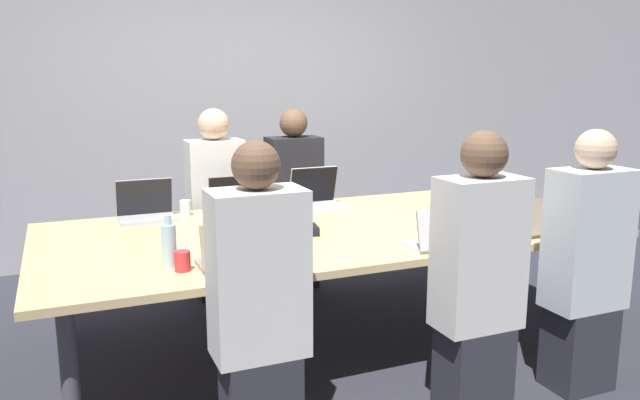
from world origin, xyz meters
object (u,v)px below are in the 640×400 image
Objects in this scene: person_far_center at (294,202)px; laptop_far_midleft at (234,201)px; laptop_far_center at (316,196)px; laptop_near_midright at (443,236)px; person_far_midleft at (216,207)px; bottle_near_left at (169,245)px; laptop_near_right at (526,225)px; cup_near_midright at (476,233)px; person_near_left at (259,307)px; laptop_far_left at (146,208)px; person_near_right at (585,267)px; person_near_midright at (478,281)px; cup_far_center at (280,205)px; cup_far_left at (185,208)px; cup_far_midleft at (270,202)px; cup_near_left at (182,261)px; laptop_near_left at (233,254)px; stapler at (313,229)px.

laptop_far_midleft is (-0.56, -0.33, 0.12)m from person_far_center.
laptop_far_center is 0.96× the size of laptop_near_midright.
person_far_midleft is (-0.60, 0.45, -0.12)m from laptop_far_center.
person_far_midleft is 3.88× the size of laptop_near_midright.
bottle_near_left is at bearing -119.08° from laptop_far_midleft.
laptop_far_center is at bearing -36.53° from person_far_midleft.
laptop_far_midleft reaches higher than laptop_near_right.
cup_near_midright is 0.07× the size of person_near_left.
laptop_far_midleft is 1.56m from laptop_near_midright.
laptop_far_left is at bearing -145.10° from person_far_midleft.
person_near_left is (-1.71, 0.11, 0.00)m from person_near_right.
laptop_near_midright is at bearing -9.41° from bottle_near_left.
cup_near_midright is 0.39× the size of bottle_near_left.
person_far_center is (-0.00, 0.43, -0.13)m from laptop_far_center.
person_near_left is at bearing -81.32° from laptop_far_left.
laptop_far_left is (-0.59, -0.03, 0.01)m from laptop_far_midleft.
person_near_right is 0.58m from cup_near_midright.
laptop_near_right is (1.36, -1.32, -0.00)m from laptop_far_midleft.
cup_near_midright is (0.33, 0.46, 0.10)m from person_near_midright.
laptop_far_center is at bearing -9.89° from laptop_far_midleft.
person_far_midleft is 3.96× the size of laptop_far_left.
cup_far_left is at bearing 167.73° from cup_far_center.
laptop_far_center is 0.98× the size of laptop_far_left.
person_near_midright is at bearing -125.68° from cup_near_midright.
laptop_far_midleft is at bearing 128.43° from cup_near_midright.
person_near_right reaches higher than cup_far_midleft.
person_near_right is 14.24× the size of cup_near_left.
person_far_midleft is 1.62m from laptop_near_left.
person_near_right is 3.81× the size of laptop_near_midright.
cup_near_midright is at bearing -57.83° from cup_far_midleft.
laptop_far_center is 0.76m from stapler.
laptop_near_midright is 0.76m from stapler.
person_near_left reaches higher than laptop_far_center.
person_near_midright is at bearing -68.16° from laptop_far_midleft.
cup_near_midright is at bearing -38.08° from laptop_far_left.
cup_far_left is 1.19m from cup_near_left.
person_far_center is 14.35× the size of cup_near_left.
person_far_center is 1.16m from stapler.
cup_far_left is at bearing -1.02° from laptop_far_left.
cup_near_midright is (0.76, -1.13, 0.00)m from cup_far_center.
cup_far_left is 1.05× the size of cup_near_midright.
laptop_near_left is 0.24× the size of person_near_left.
person_far_center is at bearing 17.44° from laptop_far_left.
person_far_center is 1.01× the size of person_near_right.
person_near_midright is at bearing -86.05° from person_far_center.
laptop_far_midleft is 3.40× the size of cup_far_midleft.
laptop_near_midright is at bearing -49.52° from cup_far_left.
cup_far_center is at bearing -119.85° from laptop_near_left.
laptop_near_right is 1.43× the size of bottle_near_left.
laptop_far_midleft is at bearing 64.50° from cup_near_left.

